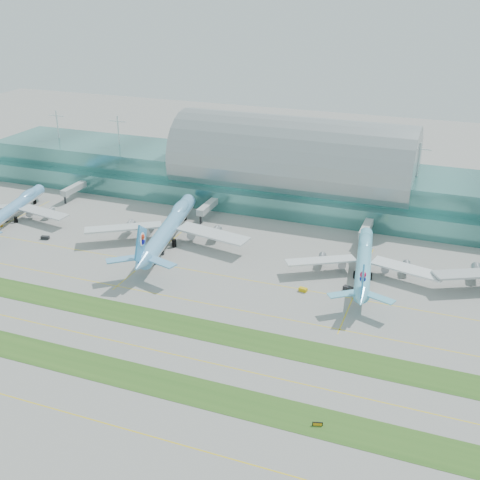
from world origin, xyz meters
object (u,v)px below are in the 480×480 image
at_px(taxiway_sign_east, 318,424).
at_px(terminal, 292,175).
at_px(airliner_c, 364,261).
at_px(airliner_a, 13,208).
at_px(airliner_b, 169,227).

bearing_deg(taxiway_sign_east, terminal, 92.48).
distance_m(terminal, taxiway_sign_east, 167.48).
bearing_deg(airliner_c, taxiway_sign_east, -95.32).
relative_size(terminal, taxiway_sign_east, 127.33).
bearing_deg(airliner_c, terminal, 117.35).
bearing_deg(taxiway_sign_east, airliner_a, 136.26).
bearing_deg(terminal, airliner_c, -54.45).
bearing_deg(airliner_b, airliner_c, -11.73).
distance_m(airliner_a, airliner_c, 164.92).
xyz_separation_m(airliner_c, taxiway_sign_east, (4.52, -89.73, -5.25)).
xyz_separation_m(terminal, airliner_c, (48.89, -68.42, -8.41)).
bearing_deg(airliner_a, airliner_c, -11.70).
height_order(airliner_a, taxiway_sign_east, airliner_a).
bearing_deg(airliner_c, airliner_b, 170.99).
xyz_separation_m(airliner_b, airliner_c, (84.04, -1.20, -1.22)).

